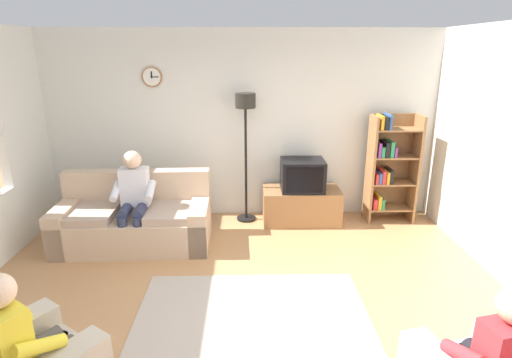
{
  "coord_description": "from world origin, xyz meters",
  "views": [
    {
      "loc": [
        0.07,
        -3.23,
        2.41
      ],
      "look_at": [
        0.17,
        1.15,
        1.01
      ],
      "focal_mm": 28.46,
      "sensor_mm": 36.0,
      "label": 1
    }
  ],
  "objects_px": {
    "tv_stand": "(301,205)",
    "person_in_right_armchair": "(492,354)",
    "person_on_couch": "(133,196)",
    "person_in_left_armchair": "(23,339)",
    "couch": "(135,221)",
    "tv": "(302,175)",
    "floor_lamp": "(246,122)",
    "bookshelf": "(388,167)"
  },
  "relations": [
    {
      "from": "couch",
      "to": "floor_lamp",
      "type": "height_order",
      "value": "floor_lamp"
    },
    {
      "from": "person_on_couch",
      "to": "person_in_left_armchair",
      "type": "xyz_separation_m",
      "value": [
        -0.08,
        -2.47,
        -0.09
      ]
    },
    {
      "from": "couch",
      "to": "tv",
      "type": "relative_size",
      "value": 3.2
    },
    {
      "from": "tv_stand",
      "to": "bookshelf",
      "type": "bearing_deg",
      "value": 3.29
    },
    {
      "from": "couch",
      "to": "person_on_couch",
      "type": "distance_m",
      "value": 0.4
    },
    {
      "from": "person_on_couch",
      "to": "person_in_left_armchair",
      "type": "relative_size",
      "value": 1.11
    },
    {
      "from": "person_in_left_armchair",
      "to": "tv",
      "type": "bearing_deg",
      "value": 54.87
    },
    {
      "from": "bookshelf",
      "to": "person_in_left_armchair",
      "type": "relative_size",
      "value": 1.4
    },
    {
      "from": "tv_stand",
      "to": "tv",
      "type": "height_order",
      "value": "tv"
    },
    {
      "from": "bookshelf",
      "to": "person_in_left_armchair",
      "type": "bearing_deg",
      "value": -136.69
    },
    {
      "from": "tv",
      "to": "bookshelf",
      "type": "relative_size",
      "value": 0.38
    },
    {
      "from": "floor_lamp",
      "to": "person_in_right_armchair",
      "type": "bearing_deg",
      "value": -66.6
    },
    {
      "from": "tv_stand",
      "to": "bookshelf",
      "type": "height_order",
      "value": "bookshelf"
    },
    {
      "from": "bookshelf",
      "to": "person_on_couch",
      "type": "bearing_deg",
      "value": -166.22
    },
    {
      "from": "tv_stand",
      "to": "person_in_right_armchair",
      "type": "distance_m",
      "value": 3.54
    },
    {
      "from": "couch",
      "to": "tv_stand",
      "type": "height_order",
      "value": "couch"
    },
    {
      "from": "couch",
      "to": "tv",
      "type": "xyz_separation_m",
      "value": [
        2.23,
        0.63,
        0.41
      ]
    },
    {
      "from": "tv",
      "to": "floor_lamp",
      "type": "height_order",
      "value": "floor_lamp"
    },
    {
      "from": "floor_lamp",
      "to": "person_in_left_armchair",
      "type": "relative_size",
      "value": 1.65
    },
    {
      "from": "tv_stand",
      "to": "person_in_right_armchair",
      "type": "height_order",
      "value": "person_in_right_armchair"
    },
    {
      "from": "tv",
      "to": "person_on_couch",
      "type": "distance_m",
      "value": 2.3
    },
    {
      "from": "tv_stand",
      "to": "person_in_right_armchair",
      "type": "relative_size",
      "value": 0.98
    },
    {
      "from": "floor_lamp",
      "to": "bookshelf",
      "type": "bearing_deg",
      "value": -0.76
    },
    {
      "from": "person_in_left_armchair",
      "to": "bookshelf",
      "type": "bearing_deg",
      "value": 43.31
    },
    {
      "from": "floor_lamp",
      "to": "person_in_left_armchair",
      "type": "bearing_deg",
      "value": -113.65
    },
    {
      "from": "person_on_couch",
      "to": "person_in_left_armchair",
      "type": "bearing_deg",
      "value": -91.86
    },
    {
      "from": "floor_lamp",
      "to": "couch",
      "type": "bearing_deg",
      "value": -152.1
    },
    {
      "from": "floor_lamp",
      "to": "person_in_right_armchair",
      "type": "xyz_separation_m",
      "value": [
        1.53,
        -3.54,
        -0.85
      ]
    },
    {
      "from": "person_on_couch",
      "to": "person_in_right_armchair",
      "type": "distance_m",
      "value": 3.96
    },
    {
      "from": "couch",
      "to": "bookshelf",
      "type": "bearing_deg",
      "value": 11.86
    },
    {
      "from": "floor_lamp",
      "to": "person_on_couch",
      "type": "xyz_separation_m",
      "value": [
        -1.38,
        -0.87,
        -0.75
      ]
    },
    {
      "from": "tv",
      "to": "tv_stand",
      "type": "bearing_deg",
      "value": 90.0
    },
    {
      "from": "person_in_left_armchair",
      "to": "person_on_couch",
      "type": "bearing_deg",
      "value": 88.14
    },
    {
      "from": "tv_stand",
      "to": "person_in_left_armchair",
      "type": "height_order",
      "value": "person_in_left_armchair"
    },
    {
      "from": "couch",
      "to": "person_in_left_armchair",
      "type": "height_order",
      "value": "person_in_left_armchair"
    },
    {
      "from": "tv_stand",
      "to": "person_in_right_armchair",
      "type": "bearing_deg",
      "value": -77.97
    },
    {
      "from": "tv_stand",
      "to": "person_on_couch",
      "type": "height_order",
      "value": "person_on_couch"
    },
    {
      "from": "floor_lamp",
      "to": "person_in_right_armchair",
      "type": "distance_m",
      "value": 3.95
    },
    {
      "from": "tv_stand",
      "to": "floor_lamp",
      "type": "bearing_deg",
      "value": 172.94
    },
    {
      "from": "tv",
      "to": "person_on_couch",
      "type": "bearing_deg",
      "value": -161.14
    },
    {
      "from": "couch",
      "to": "tv_stand",
      "type": "distance_m",
      "value": 2.33
    },
    {
      "from": "tv",
      "to": "person_in_right_armchair",
      "type": "xyz_separation_m",
      "value": [
        0.73,
        -3.42,
        -0.12
      ]
    }
  ]
}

